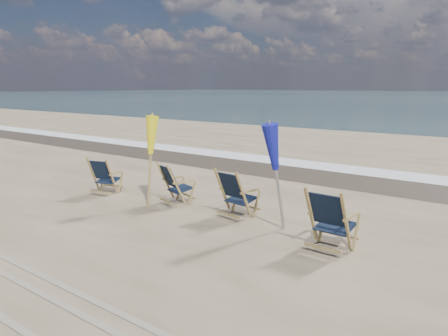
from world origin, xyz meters
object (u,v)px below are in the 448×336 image
object	(u,v)px
beach_chair_3	(346,224)
umbrella_blue	(278,151)
beach_chair_0	(111,177)
beach_chair_1	(176,186)
umbrella_yellow	(149,139)
beach_chair_2	(243,196)

from	to	relation	value
beach_chair_3	umbrella_blue	xyz separation A→B (m)	(-1.51, 0.44, 0.96)
beach_chair_3	umbrella_blue	world-z (taller)	umbrella_blue
beach_chair_0	beach_chair_1	bearing A→B (deg)	168.51
beach_chair_1	umbrella_yellow	xyz separation A→B (m)	(-0.54, -0.25, 1.02)
beach_chair_3	umbrella_yellow	world-z (taller)	umbrella_yellow
beach_chair_1	umbrella_blue	size ratio (longest dim) A/B	0.48
umbrella_blue	beach_chair_1	bearing A→B (deg)	179.85
beach_chair_0	beach_chair_2	world-z (taller)	beach_chair_2
beach_chair_0	beach_chair_2	distance (m)	3.76
beach_chair_1	umbrella_blue	distance (m)	2.79
beach_chair_0	umbrella_blue	bearing A→B (deg)	164.88
beach_chair_3	beach_chair_1	bearing A→B (deg)	-4.78
beach_chair_3	umbrella_blue	bearing A→B (deg)	-14.85
beach_chair_0	beach_chair_3	xyz separation A→B (m)	(6.09, -0.23, 0.07)
beach_chair_0	umbrella_yellow	bearing A→B (deg)	160.75
beach_chair_2	umbrella_yellow	world-z (taller)	umbrella_yellow
beach_chair_1	umbrella_yellow	world-z (taller)	umbrella_yellow
beach_chair_0	beach_chair_1	size ratio (longest dim) A/B	0.97
beach_chair_2	umbrella_blue	bearing A→B (deg)	-179.71
beach_chair_2	beach_chair_3	world-z (taller)	beach_chair_3
beach_chair_0	beach_chair_1	distance (m)	1.99
beach_chair_2	umbrella_yellow	size ratio (longest dim) A/B	0.51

